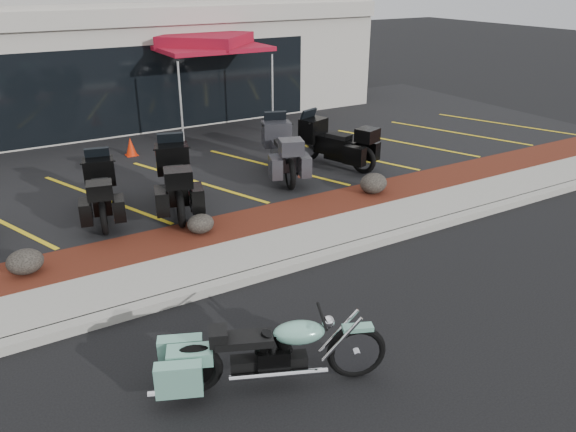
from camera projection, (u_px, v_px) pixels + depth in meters
ground at (324, 291)px, 9.20m from camera, size 90.00×90.00×0.00m
curb at (296, 264)px, 9.88m from camera, size 24.00×0.25×0.15m
sidewalk at (276, 249)px, 10.44m from camera, size 24.00×1.20×0.15m
mulch_bed at (247, 225)px, 11.38m from camera, size 24.00×1.20×0.16m
upper_lot at (160, 157)px, 15.65m from camera, size 26.00×9.60×0.15m
dealership_building at (98, 58)px, 19.83m from camera, size 18.00×8.16×4.00m
boulder_left at (25, 262)px, 9.34m from camera, size 0.60×0.50×0.42m
boulder_mid at (201, 224)px, 10.80m from camera, size 0.53×0.44×0.38m
boulder_right at (373, 183)px, 12.75m from camera, size 0.65×0.54×0.46m
hero_cruiser at (357, 345)px, 7.04m from camera, size 2.92×1.78×1.01m
touring_black_front at (100, 176)px, 11.98m from camera, size 1.30×2.34×1.29m
touring_black_mid at (173, 164)px, 12.49m from camera, size 1.59×2.66×1.45m
touring_grey at (275, 139)px, 14.40m from camera, size 1.68×2.65×1.44m
touring_black_rear at (309, 135)px, 14.86m from camera, size 1.65×2.55×1.38m
traffic_cone at (131, 147)px, 15.40m from camera, size 0.32×0.32×0.50m
popup_canopy at (206, 43)px, 17.02m from camera, size 3.75×3.75×2.94m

